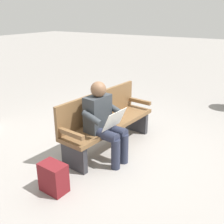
% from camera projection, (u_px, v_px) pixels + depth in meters
% --- Properties ---
extents(ground_plane, '(40.00, 40.00, 0.00)m').
position_uv_depth(ground_plane, '(110.00, 147.00, 4.34)').
color(ground_plane, gray).
extents(bench_near, '(1.84, 0.66, 0.90)m').
position_uv_depth(bench_near, '(106.00, 120.00, 4.22)').
color(bench_near, brown).
rests_on(bench_near, ground).
extents(person_seated, '(0.60, 0.60, 1.18)m').
position_uv_depth(person_seated, '(104.00, 120.00, 3.77)').
color(person_seated, '#33383D').
rests_on(person_seated, ground).
extents(backpack, '(0.28, 0.34, 0.38)m').
position_uv_depth(backpack, '(54.00, 178.00, 3.23)').
color(backpack, maroon).
rests_on(backpack, ground).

